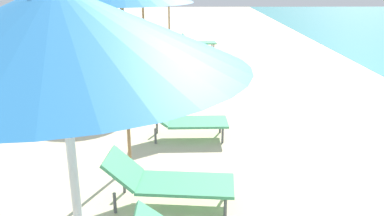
{
  "coord_description": "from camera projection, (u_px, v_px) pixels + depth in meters",
  "views": [
    {
      "loc": [
        0.87,
        5.93,
        2.7
      ],
      "look_at": [
        0.98,
        11.21,
        0.92
      ],
      "focal_mm": 37.8,
      "sensor_mm": 36.0,
      "label": 1
    }
  ],
  "objects": [
    {
      "name": "lounger_fourth_shoreside",
      "position": [
        186.0,
        120.0,
        6.85
      ],
      "size": [
        1.37,
        0.57,
        0.59
      ],
      "rotation": [
        0.0,
        0.0,
        0.01
      ],
      "color": "#4CA572",
      "rests_on": "ground"
    },
    {
      "name": "cooler_box",
      "position": [
        155.0,
        40.0,
        15.7
      ],
      "size": [
        0.46,
        0.5,
        0.4
      ],
      "color": "#338C59",
      "rests_on": "ground"
    },
    {
      "name": "lounger_fifth_shoreside",
      "position": [
        182.0,
        64.0,
        11.06
      ],
      "size": [
        1.56,
        0.77,
        0.62
      ],
      "rotation": [
        0.0,
        0.0,
        -0.09
      ],
      "color": "#4CA572",
      "rests_on": "ground"
    },
    {
      "name": "lounger_fifth_inland",
      "position": [
        179.0,
        87.0,
        9.01
      ],
      "size": [
        1.3,
        0.63,
        0.6
      ],
      "rotation": [
        0.0,
        0.0,
        0.01
      ],
      "color": "#D8593F",
      "rests_on": "ground"
    },
    {
      "name": "umbrella_third",
      "position": [
        58.0,
        28.0,
        1.96
      ],
      "size": [
        1.9,
        1.9,
        2.72
      ],
      "color": "silver",
      "rests_on": "ground"
    },
    {
      "name": "lounger_farthest_shoreside",
      "position": [
        198.0,
        42.0,
        14.56
      ],
      "size": [
        1.25,
        0.65,
        0.6
      ],
      "rotation": [
        0.0,
        0.0,
        0.07
      ],
      "color": "#4CA572",
      "rests_on": "ground"
    },
    {
      "name": "lounger_farthest_inland",
      "position": [
        205.0,
        55.0,
        12.37
      ],
      "size": [
        1.52,
        0.88,
        0.66
      ],
      "rotation": [
        0.0,
        0.0,
        0.19
      ],
      "color": "#4CA572",
      "rests_on": "ground"
    },
    {
      "name": "lounger_fourth_inland",
      "position": [
        167.0,
        180.0,
        4.86
      ],
      "size": [
        1.58,
        0.71,
        0.65
      ],
      "rotation": [
        0.0,
        0.0,
        -0.1
      ],
      "color": "#4CA572",
      "rests_on": "ground"
    }
  ]
}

